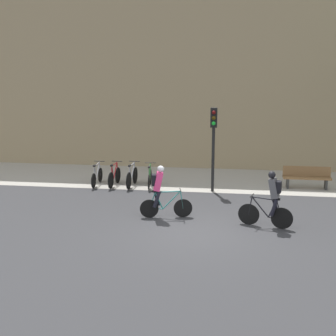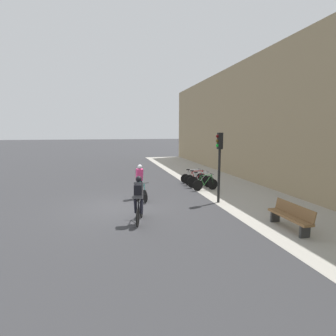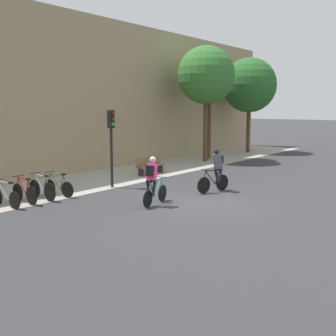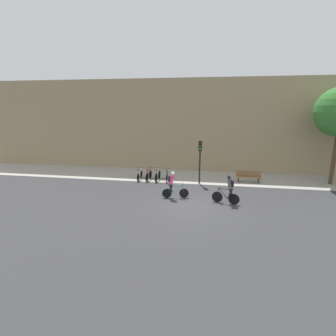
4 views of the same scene
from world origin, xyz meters
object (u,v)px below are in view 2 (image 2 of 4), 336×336
object	(u,v)px
cyclist_pink	(140,180)
parked_bike_3	(205,184)
parked_bike_2	(201,181)
bench	(291,216)
parked_bike_1	(197,179)
traffic_light_pole	(219,154)
cyclist_grey	(139,198)
parked_bike_0	(193,177)

from	to	relation	value
cyclist_pink	parked_bike_3	distance (m)	4.08
parked_bike_2	bench	xyz separation A→B (m)	(7.11, 0.66, 0.07)
parked_bike_1	traffic_light_pole	xyz separation A→B (m)	(4.09, -0.36, 1.91)
parked_bike_1	traffic_light_pole	distance (m)	4.53
cyclist_grey	cyclist_pink	bearing A→B (deg)	172.15
parked_bike_0	parked_bike_1	bearing A→B (deg)	0.16
cyclist_grey	traffic_light_pole	xyz separation A→B (m)	(-1.97, 4.03, 1.37)
cyclist_grey	bench	world-z (taller)	cyclist_grey
parked_bike_0	parked_bike_2	world-z (taller)	parked_bike_2
cyclist_pink	parked_bike_3	size ratio (longest dim) A/B	1.10
parked_bike_0	parked_bike_2	bearing A→B (deg)	0.07
parked_bike_2	traffic_light_pole	bearing A→B (deg)	-6.11
parked_bike_3	parked_bike_0	bearing A→B (deg)	-179.97
parked_bike_0	traffic_light_pole	size ratio (longest dim) A/B	0.50
parked_bike_3	traffic_light_pole	bearing A→B (deg)	-7.84
cyclist_pink	cyclist_grey	world-z (taller)	cyclist_grey
cyclist_pink	bench	bearing A→B (deg)	40.60
cyclist_grey	traffic_light_pole	bearing A→B (deg)	116.01
cyclist_grey	parked_bike_1	xyz separation A→B (m)	(-6.05, 4.39, -0.55)
traffic_light_pole	cyclist_grey	bearing A→B (deg)	-63.99
parked_bike_0	traffic_light_pole	distance (m)	5.22
parked_bike_0	bench	distance (m)	8.63
parked_bike_0	parked_bike_1	distance (m)	0.75
cyclist_pink	traffic_light_pole	distance (m)	4.10
cyclist_pink	parked_bike_0	xyz separation A→B (m)	(-3.29, 3.90, -0.56)
parked_bike_0	parked_bike_1	world-z (taller)	parked_bike_1
parked_bike_1	bench	bearing A→B (deg)	4.77
bench	parked_bike_0	bearing A→B (deg)	-175.63
cyclist_grey	bench	xyz separation A→B (m)	(1.81, 5.04, -0.47)
parked_bike_1	cyclist_grey	bearing A→B (deg)	-35.92
traffic_light_pole	cyclist_pink	bearing A→B (deg)	-113.57
parked_bike_3	bench	distance (m)	6.40
cyclist_pink	bench	size ratio (longest dim) A/B	0.92
parked_bike_1	parked_bike_3	world-z (taller)	parked_bike_1
parked_bike_0	bench	world-z (taller)	parked_bike_0
cyclist_grey	parked_bike_2	world-z (taller)	cyclist_grey
bench	parked_bike_1	bearing A→B (deg)	-175.23
cyclist_grey	parked_bike_2	distance (m)	6.91
cyclist_grey	parked_bike_0	world-z (taller)	cyclist_grey
parked_bike_2	bench	size ratio (longest dim) A/B	0.90
cyclist_pink	traffic_light_pole	world-z (taller)	traffic_light_pole
cyclist_pink	traffic_light_pole	bearing A→B (deg)	66.43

